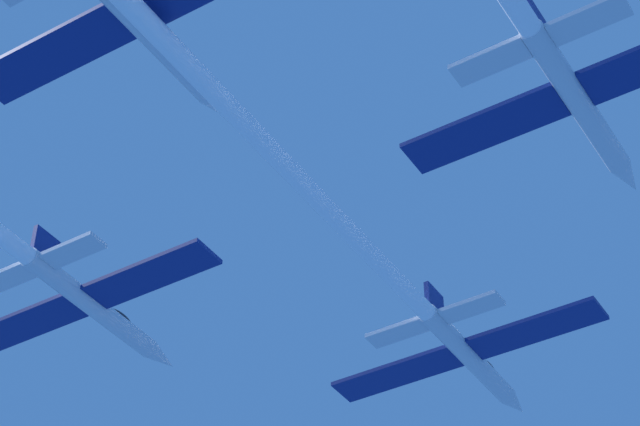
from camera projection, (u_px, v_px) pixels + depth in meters
name	position (u px, v px, depth m)	size (l,w,h in m)	color
jet_lead	(315.00, 196.00, 76.45)	(20.88, 70.92, 3.46)	silver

